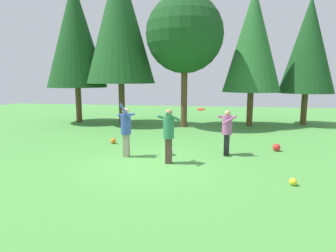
{
  "coord_description": "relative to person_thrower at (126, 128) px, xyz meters",
  "views": [
    {
      "loc": [
        2.03,
        -8.68,
        2.62
      ],
      "look_at": [
        0.39,
        0.9,
        1.05
      ],
      "focal_mm": 30.93,
      "sensor_mm": 36.0,
      "label": 1
    }
  ],
  "objects": [
    {
      "name": "ground_plane",
      "position": [
        1.0,
        -0.57,
        -1.01
      ],
      "size": [
        40.0,
        40.0,
        0.0
      ],
      "primitive_type": "plane",
      "color": "#4C9342"
    },
    {
      "name": "ball_yellow",
      "position": [
        4.95,
        -1.92,
        -0.91
      ],
      "size": [
        0.19,
        0.19,
        0.19
      ],
      "primitive_type": "sphere",
      "color": "yellow",
      "rests_on": "ground_plane"
    },
    {
      "name": "person_thrower",
      "position": [
        0.0,
        0.0,
        0.0
      ],
      "size": [
        0.59,
        0.57,
        1.86
      ],
      "rotation": [
        0.0,
        0.0,
        0.2
      ],
      "color": "gray",
      "rests_on": "ground_plane"
    },
    {
      "name": "ball_orange",
      "position": [
        -1.18,
        1.89,
        -0.9
      ],
      "size": [
        0.22,
        0.22,
        0.22
      ],
      "primitive_type": "sphere",
      "color": "orange",
      "rests_on": "ground_plane"
    },
    {
      "name": "frisbee",
      "position": [
        2.49,
        0.5,
        0.61
      ],
      "size": [
        0.38,
        0.38,
        0.06
      ],
      "color": "red"
    },
    {
      "name": "person_bystander",
      "position": [
        1.55,
        -0.53,
        0.02
      ],
      "size": [
        0.74,
        0.75,
        1.72
      ],
      "rotation": [
        0.0,
        0.0,
        0.83
      ],
      "color": "#4C382D",
      "rests_on": "ground_plane"
    },
    {
      "name": "tree_right",
      "position": [
        4.85,
        7.64,
        3.72
      ],
      "size": [
        3.16,
        3.16,
        7.56
      ],
      "color": "brown",
      "rests_on": "ground_plane"
    },
    {
      "name": "tree_far_left",
      "position": [
        -5.38,
        7.29,
        4.24
      ],
      "size": [
        3.51,
        3.51,
        8.39
      ],
      "color": "brown",
      "rests_on": "ground_plane"
    },
    {
      "name": "tree_far_right",
      "position": [
        8.0,
        8.63,
        3.5
      ],
      "size": [
        3.02,
        3.02,
        7.21
      ],
      "color": "brown",
      "rests_on": "ground_plane"
    },
    {
      "name": "tree_left",
      "position": [
        -2.53,
        7.04,
        4.86
      ],
      "size": [
        3.92,
        3.92,
        9.37
      ],
      "color": "brown",
      "rests_on": "ground_plane"
    },
    {
      "name": "person_catcher",
      "position": [
        3.38,
        0.83,
        -0.08
      ],
      "size": [
        0.66,
        0.63,
        1.57
      ],
      "rotation": [
        0.0,
        0.0,
        -2.79
      ],
      "color": "black",
      "rests_on": "ground_plane"
    },
    {
      "name": "ball_red",
      "position": [
        5.23,
        1.69,
        -0.87
      ],
      "size": [
        0.28,
        0.28,
        0.28
      ],
      "primitive_type": "sphere",
      "color": "red",
      "rests_on": "ground_plane"
    },
    {
      "name": "ball_white",
      "position": [
        1.45,
        0.45,
        -0.88
      ],
      "size": [
        0.26,
        0.26,
        0.26
      ],
      "primitive_type": "sphere",
      "color": "white",
      "rests_on": "ground_plane"
    },
    {
      "name": "tree_center",
      "position": [
        1.2,
        6.63,
        3.98
      ],
      "size": [
        4.14,
        4.14,
        7.08
      ],
      "color": "brown",
      "rests_on": "ground_plane"
    }
  ]
}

